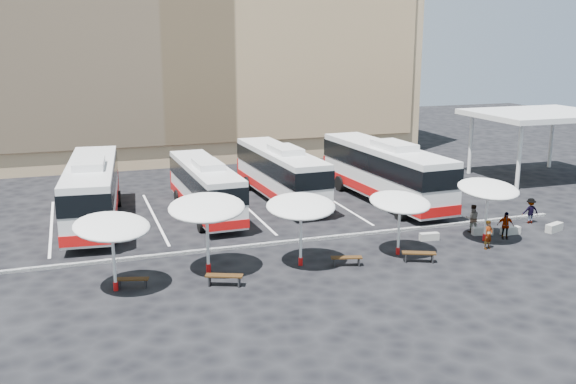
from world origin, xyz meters
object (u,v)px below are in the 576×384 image
object	(u,v)px
wood_bench_1	(224,277)
passenger_3	(531,211)
conc_bench_3	(554,228)
bus_1	(205,186)
passenger_0	(488,235)
conc_bench_0	(429,237)
passenger_1	(473,218)
sunshade_0	(112,227)
bus_3	(384,170)
sunshade_3	(400,202)
sunshade_2	(301,206)
bus_2	(280,172)
passenger_2	(505,225)
wood_bench_3	(419,255)
wood_bench_2	(346,259)
bus_0	(92,190)
conc_bench_2	(510,231)
wood_bench_0	(132,281)
sunshade_4	(488,189)
sunshade_1	(207,208)
conc_bench_1	(482,231)

from	to	relation	value
wood_bench_1	passenger_3	distance (m)	19.93
conc_bench_3	bus_1	bearing A→B (deg)	150.79
bus_1	passenger_0	size ratio (longest dim) A/B	7.25
conc_bench_0	wood_bench_1	bearing A→B (deg)	-166.72
wood_bench_1	passenger_1	xyz separation A→B (m)	(15.24, 3.37, 0.41)
bus_1	sunshade_0	distance (m)	12.79
wood_bench_1	conc_bench_0	xyz separation A→B (m)	(12.15, 2.87, -0.19)
bus_3	passenger_0	distance (m)	10.89
sunshade_3	sunshade_2	bearing A→B (deg)	179.03
bus_2	sunshade_3	xyz separation A→B (m)	(2.15, -12.75, 0.79)
bus_2	conc_bench_3	xyz separation A→B (m)	(12.51, -12.09, -1.72)
sunshade_2	passenger_2	xyz separation A→B (m)	(12.08, 0.35, -2.20)
passenger_2	sunshade_3	bearing A→B (deg)	-153.22
wood_bench_3	wood_bench_2	bearing A→B (deg)	169.84
sunshade_3	wood_bench_1	bearing A→B (deg)	-172.10
bus_0	conc_bench_2	world-z (taller)	bus_0
passenger_2	wood_bench_0	bearing A→B (deg)	-155.03
bus_2	conc_bench_2	distance (m)	15.39
sunshade_0	sunshade_4	distance (m)	19.59
passenger_0	bus_1	bearing A→B (deg)	120.34
sunshade_1	sunshade_4	distance (m)	15.27
bus_3	wood_bench_1	bearing A→B (deg)	-143.39
bus_0	sunshade_0	world-z (taller)	bus_0
sunshade_0	wood_bench_2	world-z (taller)	sunshade_0
conc_bench_0	passenger_1	bearing A→B (deg)	9.21
bus_1	passenger_2	size ratio (longest dim) A/B	7.33
conc_bench_0	conc_bench_1	xyz separation A→B (m)	(3.34, -0.11, 0.02)
bus_3	wood_bench_2	bearing A→B (deg)	-127.89
bus_0	wood_bench_0	size ratio (longest dim) A/B	8.69
passenger_3	passenger_0	bearing A→B (deg)	42.81
sunshade_2	conc_bench_3	world-z (taller)	sunshade_2
wood_bench_3	passenger_3	distance (m)	10.50
bus_3	wood_bench_0	xyz separation A→B (m)	(-17.60, -10.27, -1.82)
bus_0	passenger_2	xyz separation A→B (m)	(21.25, -10.47, -1.30)
conc_bench_1	conc_bench_2	distance (m)	1.61
sunshade_3	sunshade_4	size ratio (longest dim) A/B	1.01
bus_0	passenger_0	size ratio (longest dim) A/B	8.37
sunshade_4	conc_bench_2	world-z (taller)	sunshade_4
wood_bench_3	conc_bench_0	distance (m)	3.75
sunshade_3	wood_bench_3	distance (m)	2.75
conc_bench_2	sunshade_0	bearing A→B (deg)	-176.55
bus_3	passenger_1	world-z (taller)	bus_3
conc_bench_3	passenger_0	xyz separation A→B (m)	(-5.49, -1.39, 0.54)
wood_bench_1	passenger_2	xyz separation A→B (m)	(16.21, 1.74, 0.37)
bus_0	passenger_1	world-z (taller)	bus_0
bus_2	wood_bench_3	xyz separation A→B (m)	(2.56, -14.12, -1.56)
bus_2	conc_bench_1	distance (m)	14.09
conc_bench_1	passenger_1	xyz separation A→B (m)	(-0.25, 0.61, 0.59)
conc_bench_2	sunshade_1	bearing A→B (deg)	-178.58
sunshade_3	wood_bench_2	bearing A→B (deg)	-167.32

